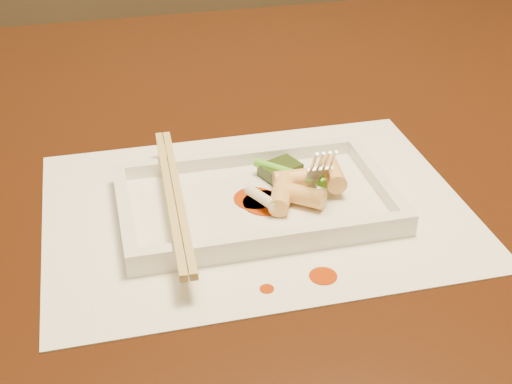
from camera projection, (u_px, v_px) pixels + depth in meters
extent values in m
cube|color=black|center=(303.00, 142.00, 0.84)|extent=(1.40, 0.90, 0.04)
cube|color=white|center=(256.00, 208.00, 0.69)|extent=(0.40, 0.30, 0.00)
cylinder|color=#AA3105|center=(323.00, 276.00, 0.60)|extent=(0.02, 0.02, 0.00)
cylinder|color=#AA3105|center=(267.00, 289.00, 0.58)|extent=(0.01, 0.01, 0.00)
cube|color=white|center=(256.00, 204.00, 0.68)|extent=(0.26, 0.16, 0.01)
cube|color=white|center=(239.00, 158.00, 0.74)|extent=(0.26, 0.01, 0.01)
cube|color=white|center=(276.00, 239.00, 0.62)|extent=(0.26, 0.01, 0.01)
cube|color=white|center=(125.00, 212.00, 0.65)|extent=(0.01, 0.14, 0.01)
cube|color=white|center=(378.00, 179.00, 0.70)|extent=(0.01, 0.14, 0.01)
cube|color=black|center=(280.00, 169.00, 0.72)|extent=(0.05, 0.04, 0.01)
cylinder|color=#EAEACC|center=(262.00, 198.00, 0.66)|extent=(0.03, 0.04, 0.01)
cylinder|color=#48A71B|center=(293.00, 174.00, 0.70)|extent=(0.07, 0.07, 0.01)
cube|color=tan|center=(170.00, 196.00, 0.66)|extent=(0.02, 0.25, 0.01)
cube|color=tan|center=(178.00, 195.00, 0.66)|extent=(0.02, 0.25, 0.01)
cylinder|color=#AA3105|center=(266.00, 203.00, 0.68)|extent=(0.04, 0.04, 0.00)
cylinder|color=#AA3105|center=(254.00, 198.00, 0.68)|extent=(0.04, 0.04, 0.00)
cylinder|color=#FED176|center=(293.00, 179.00, 0.70)|extent=(0.04, 0.02, 0.02)
cylinder|color=#FED176|center=(301.00, 195.00, 0.67)|extent=(0.05, 0.04, 0.02)
cylinder|color=#FED176|center=(333.00, 174.00, 0.69)|extent=(0.02, 0.04, 0.02)
cylinder|color=#FED176|center=(281.00, 194.00, 0.67)|extent=(0.04, 0.05, 0.02)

